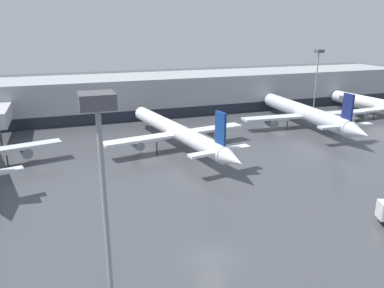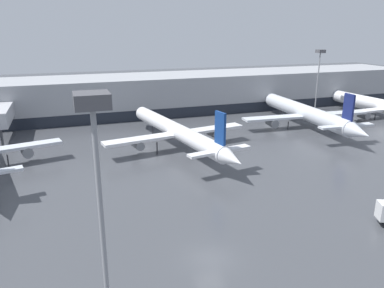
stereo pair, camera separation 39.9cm
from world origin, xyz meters
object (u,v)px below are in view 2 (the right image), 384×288
object	(u,v)px
apron_light_mast_0	(96,156)
traffic_cone_0	(210,143)
parked_jet_2	(177,131)
parked_jet_1	(306,113)
apron_light_mast_3	(320,62)

from	to	relation	value
apron_light_mast_0	traffic_cone_0	bearing A→B (deg)	60.52
parked_jet_2	parked_jet_1	bearing A→B (deg)	-89.02
parked_jet_1	apron_light_mast_3	world-z (taller)	apron_light_mast_3
apron_light_mast_0	apron_light_mast_3	size ratio (longest dim) A/B	1.13
parked_jet_1	traffic_cone_0	bearing A→B (deg)	104.93
traffic_cone_0	parked_jet_2	bearing A→B (deg)	-173.32
parked_jet_1	parked_jet_2	bearing A→B (deg)	103.88
parked_jet_2	apron_light_mast_3	distance (m)	47.70
parked_jet_2	apron_light_mast_0	size ratio (longest dim) A/B	2.21
traffic_cone_0	apron_light_mast_3	world-z (taller)	apron_light_mast_3
parked_jet_1	parked_jet_2	size ratio (longest dim) A/B	1.01
parked_jet_2	apron_light_mast_0	distance (m)	43.62
apron_light_mast_0	apron_light_mast_3	world-z (taller)	apron_light_mast_0
traffic_cone_0	apron_light_mast_0	world-z (taller)	apron_light_mast_0
traffic_cone_0	apron_light_mast_3	xyz separation A→B (m)	(36.35, 18.84, 11.80)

